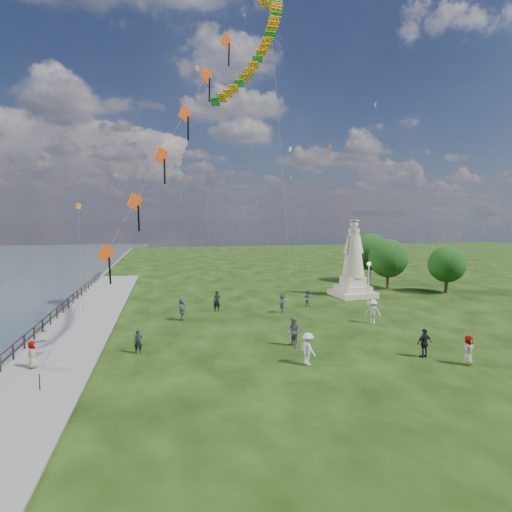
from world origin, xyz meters
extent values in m
cube|color=slate|center=(-16.50, 10.00, -0.20)|extent=(0.30, 160.00, 0.60)
cube|color=slate|center=(-14.00, 8.00, 0.05)|extent=(5.00, 60.00, 0.10)
cylinder|color=black|center=(-16.30, 2.00, 0.50)|extent=(0.11, 0.11, 1.00)
cylinder|color=black|center=(-16.30, 4.00, 0.50)|extent=(0.11, 0.11, 1.00)
cylinder|color=black|center=(-16.30, 6.00, 0.50)|extent=(0.11, 0.11, 1.00)
cylinder|color=black|center=(-16.30, 8.00, 0.50)|extent=(0.11, 0.11, 1.00)
cylinder|color=black|center=(-16.30, 10.00, 0.50)|extent=(0.11, 0.11, 1.00)
cylinder|color=black|center=(-16.30, 12.00, 0.50)|extent=(0.11, 0.11, 1.00)
cylinder|color=black|center=(-16.30, 14.00, 0.50)|extent=(0.11, 0.11, 1.00)
cylinder|color=black|center=(-16.30, 16.00, 0.50)|extent=(0.11, 0.11, 1.00)
cylinder|color=black|center=(-16.30, 18.00, 0.50)|extent=(0.11, 0.11, 1.00)
cylinder|color=black|center=(-16.30, 20.00, 0.50)|extent=(0.11, 0.11, 1.00)
cylinder|color=black|center=(-16.30, 22.00, 0.50)|extent=(0.11, 0.11, 1.00)
cylinder|color=black|center=(-16.30, 24.00, 0.50)|extent=(0.11, 0.11, 1.00)
cylinder|color=black|center=(-16.30, 26.00, 0.50)|extent=(0.11, 0.11, 1.00)
cylinder|color=black|center=(-16.30, 28.00, 0.50)|extent=(0.11, 0.11, 1.00)
cylinder|color=black|center=(-16.30, 30.00, 0.50)|extent=(0.11, 0.11, 1.00)
cylinder|color=black|center=(-16.30, 32.00, 0.50)|extent=(0.11, 0.11, 1.00)
cylinder|color=black|center=(-16.30, 34.00, 0.50)|extent=(0.11, 0.11, 1.00)
cylinder|color=black|center=(-16.30, 36.00, 0.50)|extent=(0.11, 0.11, 1.00)
cube|color=black|center=(-16.30, 10.00, 0.98)|extent=(0.06, 52.00, 0.06)
cube|color=black|center=(-16.30, 10.00, 0.55)|extent=(0.06, 52.00, 0.06)
cube|color=#C5AC95|center=(11.49, 18.64, 0.28)|extent=(4.33, 4.33, 0.56)
cube|color=#C5AC95|center=(11.49, 18.64, 0.84)|extent=(3.30, 3.30, 0.56)
cube|color=#C5AC95|center=(11.49, 18.64, 1.58)|extent=(2.27, 2.27, 0.93)
cylinder|color=#C5AC95|center=(11.49, 18.64, 6.89)|extent=(1.24, 1.24, 0.37)
sphere|color=#C5AC95|center=(11.49, 18.64, 7.47)|extent=(0.86, 0.86, 0.86)
cylinder|color=#C5AC95|center=(11.49, 18.64, 7.92)|extent=(1.02, 1.02, 0.09)
cylinder|color=silver|center=(10.92, 13.91, 1.92)|extent=(0.12, 0.12, 3.84)
sphere|color=white|center=(10.92, 13.91, 3.95)|extent=(0.38, 0.38, 0.38)
cylinder|color=#382314|center=(17.15, 21.78, 1.09)|extent=(0.36, 0.36, 2.18)
sphere|color=#1A3A10|center=(17.15, 21.78, 3.55)|extent=(4.37, 4.37, 4.37)
cylinder|color=#382314|center=(22.09, 18.14, 0.98)|extent=(0.36, 0.36, 1.95)
sphere|color=#1A3A10|center=(22.09, 18.14, 3.18)|extent=(3.91, 3.91, 3.91)
cylinder|color=#382314|center=(17.49, 27.01, 1.18)|extent=(0.36, 0.36, 2.36)
sphere|color=#1A3A10|center=(17.49, 27.01, 3.84)|extent=(4.72, 4.72, 4.72)
imported|color=black|center=(-9.22, 3.98, 0.73)|extent=(0.57, 0.40, 1.47)
imported|color=#595960|center=(0.57, 3.44, 0.96)|extent=(0.94, 1.09, 1.92)
imported|color=silver|center=(0.41, 0.04, 0.92)|extent=(1.03, 1.33, 1.84)
imported|color=black|center=(7.65, -0.16, 0.88)|extent=(1.10, 0.67, 1.76)
imported|color=#595960|center=(9.33, -1.83, 0.86)|extent=(0.98, 0.86, 1.72)
imported|color=#595960|center=(-6.32, 11.90, 0.93)|extent=(0.90, 1.78, 1.86)
imported|color=black|center=(-3.23, 14.38, 0.92)|extent=(0.78, 0.65, 1.84)
imported|color=#595960|center=(5.22, 14.71, 0.78)|extent=(0.88, 0.84, 1.55)
imported|color=silver|center=(8.36, 7.87, 0.94)|extent=(1.35, 1.23, 1.88)
imported|color=#595960|center=(-14.76, 2.29, 0.76)|extent=(0.49, 0.77, 1.53)
imported|color=#595960|center=(2.30, 12.84, 0.85)|extent=(1.23, 1.72, 1.70)
cylinder|color=black|center=(-13.50, -1.00, 0.45)|extent=(0.06, 0.06, 0.90)
cube|color=#F3450E|center=(-10.59, 1.52, 6.46)|extent=(0.87, 0.64, 1.03)
cube|color=black|center=(-10.41, 1.42, 5.51)|extent=(0.10, 0.28, 1.48)
cube|color=#F3450E|center=(-9.10, 2.82, 9.27)|extent=(0.87, 0.64, 1.03)
cube|color=black|center=(-8.92, 2.72, 8.32)|extent=(0.10, 0.28, 1.48)
cube|color=#F3450E|center=(-7.60, 4.11, 12.08)|extent=(0.87, 0.64, 1.03)
cube|color=black|center=(-7.42, 4.01, 11.13)|extent=(0.10, 0.28, 1.48)
cube|color=#F3450E|center=(-6.10, 5.41, 14.89)|extent=(0.87, 0.64, 1.03)
cube|color=black|center=(-5.92, 5.31, 13.94)|extent=(0.10, 0.28, 1.48)
cube|color=#F3450E|center=(-4.61, 6.70, 17.70)|extent=(0.87, 0.64, 1.03)
cube|color=black|center=(-4.43, 6.60, 16.75)|extent=(0.10, 0.28, 1.48)
cube|color=#F3450E|center=(-3.11, 8.00, 20.51)|extent=(0.87, 0.64, 1.03)
cube|color=black|center=(-2.93, 7.90, 19.56)|extent=(0.10, 0.28, 1.48)
cylinder|color=black|center=(0.50, 3.00, 0.45)|extent=(0.06, 0.06, 0.90)
cube|color=orange|center=(0.56, 11.17, 25.00)|extent=(1.11, 0.85, 0.23)
cube|color=orange|center=(0.57, 9.53, 24.23)|extent=(1.03, 0.81, 0.18)
cube|color=orange|center=(0.54, 9.10, 23.98)|extent=(1.00, 0.80, 0.17)
cube|color=orange|center=(0.50, 8.67, 23.70)|extent=(0.98, 0.78, 0.16)
cube|color=green|center=(0.44, 8.23, 23.39)|extent=(0.95, 0.76, 0.15)
cube|color=orange|center=(0.36, 7.79, 23.05)|extent=(0.92, 0.73, 0.15)
cube|color=orange|center=(0.26, 7.34, 22.66)|extent=(0.88, 0.71, 0.14)
cube|color=orange|center=(0.14, 6.89, 22.25)|extent=(0.85, 0.69, 0.14)
cube|color=green|center=(-0.01, 6.44, 21.80)|extent=(0.81, 0.66, 0.14)
cube|color=orange|center=(-0.17, 5.98, 21.32)|extent=(0.78, 0.64, 0.15)
cube|color=orange|center=(-0.37, 5.52, 20.82)|extent=(0.74, 0.61, 0.15)
cube|color=orange|center=(-0.58, 5.06, 20.30)|extent=(0.71, 0.60, 0.16)
cube|color=green|center=(-0.82, 4.60, 19.76)|extent=(0.71, 0.62, 0.17)
cube|color=orange|center=(-1.08, 4.13, 19.21)|extent=(0.71, 0.64, 0.18)
cube|color=orange|center=(-1.36, 3.67, 18.65)|extent=(0.71, 0.66, 0.19)
cube|color=orange|center=(-1.66, 3.21, 18.10)|extent=(0.70, 0.67, 0.20)
cube|color=green|center=(-1.98, 2.74, 17.56)|extent=(0.70, 0.68, 0.22)
cube|color=orange|center=(-2.31, 2.28, 17.03)|extent=(0.69, 0.69, 0.23)
cube|color=orange|center=(-2.66, 1.82, 16.52)|extent=(0.68, 0.69, 0.24)
cube|color=orange|center=(-3.01, 1.36, 16.04)|extent=(0.67, 0.69, 0.26)
cube|color=green|center=(-3.38, 0.91, 15.59)|extent=(0.66, 0.69, 0.27)
cube|color=orange|center=(-3.75, 0.46, 15.17)|extent=(0.65, 0.68, 0.28)
cube|color=orange|center=(-4.12, 0.01, 14.78)|extent=(0.63, 0.68, 0.29)
cube|color=orange|center=(-4.49, -0.43, 14.42)|extent=(0.61, 0.67, 0.30)
cube|color=green|center=(-4.86, -0.87, 14.11)|extent=(0.60, 0.66, 0.31)
cube|color=teal|center=(-6.22, 21.91, 13.00)|extent=(0.51, 0.39, 0.57)
cylinder|color=#595959|center=(-5.72, 19.41, 6.52)|extent=(1.02, 5.02, 12.95)
cube|color=silver|center=(5.99, 23.52, 15.67)|extent=(0.51, 0.39, 0.57)
cylinder|color=#595959|center=(6.49, 21.02, 7.86)|extent=(1.02, 5.02, 15.62)
cube|color=#F3450E|center=(10.69, 23.73, 16.16)|extent=(0.51, 0.39, 0.57)
cylinder|color=#595959|center=(11.19, 21.23, 8.11)|extent=(1.02, 5.02, 16.12)
cube|color=orange|center=(-3.72, 28.32, 25.13)|extent=(0.51, 0.39, 0.57)
cylinder|color=#595959|center=(-3.22, 25.82, 12.59)|extent=(1.02, 5.02, 25.09)
cube|color=green|center=(8.07, 30.37, 13.11)|extent=(0.51, 0.39, 0.57)
cylinder|color=#595959|center=(8.57, 27.87, 6.58)|extent=(1.02, 5.02, 13.06)
cube|color=orange|center=(-15.45, 19.79, 9.30)|extent=(0.51, 0.39, 0.57)
cylinder|color=#595959|center=(-14.95, 17.29, 4.67)|extent=(1.02, 5.01, 9.26)
cube|color=#1B41AD|center=(1.44, 26.57, 30.68)|extent=(0.51, 0.39, 0.57)
cylinder|color=#595959|center=(1.94, 24.07, 15.36)|extent=(1.02, 5.02, 30.63)
cube|color=teal|center=(15.82, 23.28, 20.85)|extent=(0.51, 0.39, 0.57)
cylinder|color=#595959|center=(16.32, 20.78, 10.45)|extent=(1.02, 5.02, 20.80)
camera|label=1|loc=(-7.21, -22.61, 8.59)|focal=30.00mm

